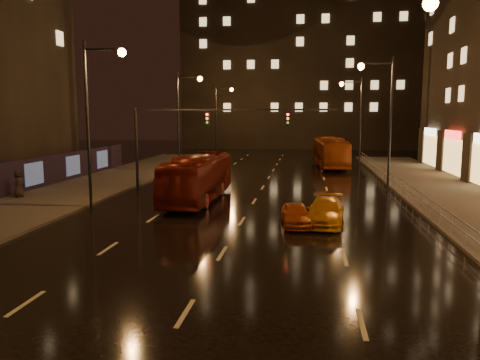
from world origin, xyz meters
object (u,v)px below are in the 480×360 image
object	(u,v)px
bus_red	(198,178)
bus_curb	(330,152)
taxi_near	(296,215)
taxi_far	(325,212)
pedestrian_c	(18,184)

from	to	relation	value
bus_red	bus_curb	size ratio (longest dim) A/B	0.95
taxi_near	taxi_far	xyz separation A→B (m)	(1.53, 0.68, 0.07)
taxi_far	bus_curb	bearing A→B (deg)	93.39
pedestrian_c	taxi_near	bearing A→B (deg)	-98.00
bus_curb	taxi_near	xyz separation A→B (m)	(-3.08, -28.74, -1.02)
bus_red	bus_curb	world-z (taller)	bus_curb
taxi_near	pedestrian_c	size ratio (longest dim) A/B	1.88
bus_red	taxi_far	xyz separation A→B (m)	(8.23, -5.87, -0.86)
bus_curb	pedestrian_c	world-z (taller)	bus_curb
bus_red	pedestrian_c	world-z (taller)	bus_red
bus_red	pedestrian_c	xyz separation A→B (m)	(-12.22, -1.41, -0.45)
bus_curb	taxi_near	distance (m)	28.92
bus_curb	taxi_far	world-z (taller)	bus_curb
bus_red	taxi_far	distance (m)	10.15
taxi_near	taxi_far	size ratio (longest dim) A/B	0.77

